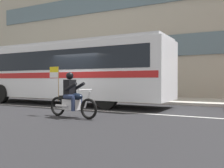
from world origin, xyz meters
The scene contains 7 objects.
ground_plane centered at (0.00, 0.00, 0.00)m, with size 60.00×60.00×0.00m, color black.
sidewalk_curb centered at (0.00, 5.10, 0.07)m, with size 28.00×3.80×0.15m, color #B7B2A8.
lane_center_stripe centered at (0.00, -0.60, 0.00)m, with size 26.60×0.14×0.01m, color silver.
office_building_facade centered at (0.00, 7.39, 5.17)m, with size 28.00×0.89×10.32m.
transit_bus centered at (-1.61, 1.19, 1.88)m, with size 11.64×2.94×3.22m.
motorcycle_with_rider centered at (1.65, -2.63, 0.67)m, with size 2.18×0.67×1.78m.
fire_hydrant centered at (-0.61, 4.36, 0.52)m, with size 0.22×0.30×0.75m.
Camera 1 is at (6.72, -9.60, 1.28)m, focal length 39.64 mm.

